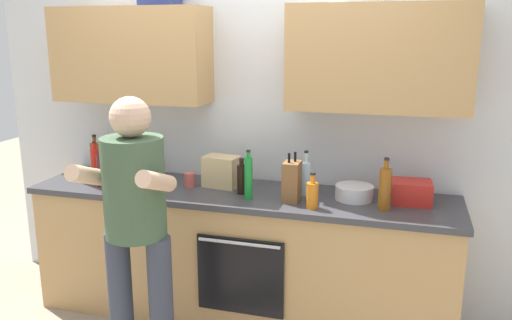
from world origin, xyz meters
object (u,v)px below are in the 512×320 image
Objects in this scene: bottle_juice at (312,194)px; grocery_bag_produce at (132,168)px; bottle_soy at (242,179)px; mixing_bowl at (354,192)px; bottle_syrup at (385,188)px; bottle_soda at (248,177)px; bottle_water at (306,178)px; cup_ceramic at (190,180)px; cup_coffee at (145,185)px; knife_block at (292,181)px; grocery_bag_bread at (222,171)px; grocery_bag_crisps at (412,192)px; bottle_hotsauce at (95,163)px; person_standing at (135,215)px; bottle_vinegar at (96,159)px; bottle_wine at (102,169)px.

bottle_juice reaches higher than grocery_bag_produce.
mixing_bowl is (0.72, 0.09, -0.06)m from bottle_soy.
mixing_bowl is (-0.19, 0.15, -0.09)m from bottle_syrup.
bottle_soda is 1.09× the size of bottle_water.
bottle_soy is 0.39m from cup_ceramic.
bottle_water is 1.06m from cup_coffee.
bottle_juice is 0.91m from cup_ceramic.
knife_block reaches higher than bottle_water.
grocery_bag_bread is at bearing 161.43° from knife_block.
grocery_bag_crisps is at bearing -0.04° from grocery_bag_produce.
bottle_soda is 1.32× the size of mixing_bowl.
bottle_juice is at bearing -132.79° from mixing_bowl.
bottle_hotsauce is 2.18m from grocery_bag_crisps.
bottle_soy is at bearing 59.52° from person_standing.
person_standing is 1.12m from bottle_water.
cup_coffee is (-1.54, -0.07, -0.08)m from bottle_syrup.
bottle_soy is 2.43× the size of cup_coffee.
grocery_bag_bread is (-0.53, 0.18, -0.02)m from knife_block.
person_standing is at bearing -105.26° from grocery_bag_bread.
grocery_bag_bread is (0.98, -0.00, -0.02)m from bottle_vinegar.
cup_ceramic is at bearing 171.89° from knife_block.
bottle_syrup reaches higher than bottle_juice.
grocery_bag_produce is at bearing 179.30° from bottle_water.
bottle_juice reaches higher than cup_ceramic.
bottle_vinegar reaches higher than grocery_bag_crisps.
bottle_vinegar is 0.78m from cup_ceramic.
bottle_soda is (1.05, 0.01, 0.02)m from bottle_wine.
bottle_soy reaches higher than cup_ceramic.
grocery_bag_crisps is (0.66, 0.01, -0.05)m from bottle_water.
person_standing is 6.71× the size of bottle_soy.
bottle_soy is at bearing -7.36° from grocery_bag_produce.
cup_ceramic is 0.41× the size of mixing_bowl.
cup_coffee is at bearing -6.31° from bottle_wine.
cup_coffee is at bearing -170.63° from mixing_bowl.
cup_coffee is 0.32× the size of knife_block.
bottle_soy is at bearing 170.79° from knife_block.
bottle_syrup is 0.84m from bottle_soda.
knife_block reaches higher than bottle_vinegar.
bottle_syrup is at bearing -5.19° from bottle_vinegar.
bottle_vinegar reaches higher than bottle_water.
mixing_bowl is 0.77× the size of knife_block.
cup_coffee is at bearing -177.33° from bottle_syrup.
grocery_bag_produce is at bearing 172.11° from knife_block.
bottle_juice is 0.73m from grocery_bag_bread.
person_standing reaches higher than bottle_vinegar.
bottle_syrup is at bearing 1.86° from bottle_soda.
grocery_bag_crisps is at bearing 5.85° from bottle_soy.
bottle_water is at bearing 13.24° from bottle_soy.
bottle_syrup reaches higher than grocery_bag_produce.
cup_coffee is at bearing -175.28° from knife_block.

